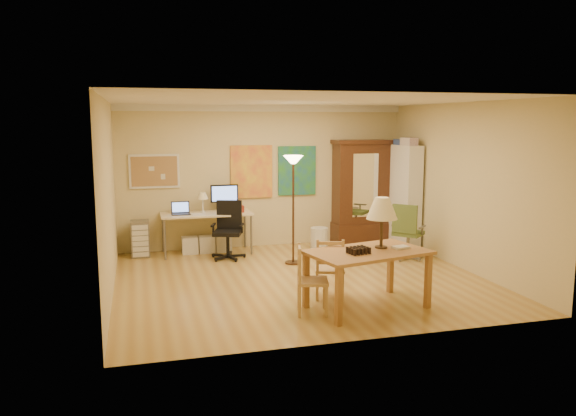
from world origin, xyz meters
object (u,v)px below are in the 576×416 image
object	(u,v)px
computer_desk	(208,228)
office_chair_green	(407,244)
office_chair_black	(228,243)
armoire	(360,199)
dining_table	(373,239)
bookshelf	(405,197)

from	to	relation	value
computer_desk	office_chair_green	size ratio (longest dim) A/B	1.66
office_chair_black	armoire	distance (m)	2.88
office_chair_green	armoire	bearing A→B (deg)	100.74
computer_desk	armoire	distance (m)	3.06
dining_table	bookshelf	world-z (taller)	bookshelf
office_chair_green	armoire	size ratio (longest dim) A/B	0.48
computer_desk	armoire	bearing A→B (deg)	1.54
computer_desk	armoire	xyz separation A→B (m)	(3.03, 0.08, 0.43)
office_chair_black	office_chair_green	world-z (taller)	office_chair_black
dining_table	office_chair_black	size ratio (longest dim) A/B	1.66
office_chair_black	dining_table	bearing A→B (deg)	-65.65
office_chair_black	armoire	bearing A→B (deg)	12.59
dining_table	office_chair_green	xyz separation A→B (m)	(1.63, 2.21, -0.64)
dining_table	bookshelf	xyz separation A→B (m)	(2.01, 3.06, 0.07)
office_chair_black	office_chair_green	distance (m)	3.15
bookshelf	office_chair_black	bearing A→B (deg)	179.77
office_chair_black	office_chair_green	size ratio (longest dim) A/B	1.03
dining_table	armoire	size ratio (longest dim) A/B	0.82
armoire	computer_desk	bearing A→B (deg)	-178.46
office_chair_black	bookshelf	size ratio (longest dim) A/B	0.52
office_chair_green	dining_table	bearing A→B (deg)	-126.52
armoire	bookshelf	world-z (taller)	armoire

